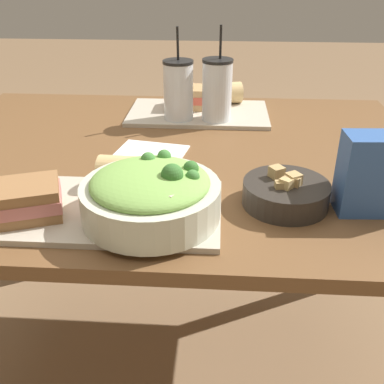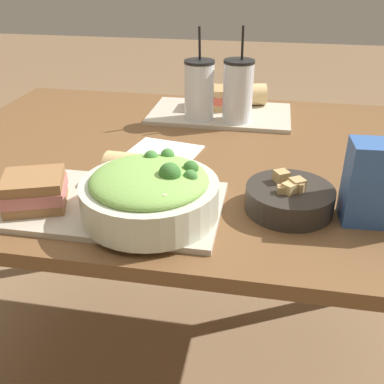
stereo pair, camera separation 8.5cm
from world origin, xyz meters
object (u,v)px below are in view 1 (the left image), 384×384
Objects in this scene: sandwich_near at (29,200)px; napkin_folded at (151,152)px; baguette_far at (224,93)px; drink_cup_red at (217,92)px; salad_bowl at (153,194)px; sandwich_far at (188,97)px; soup_bowl at (286,192)px; chip_bag at (380,174)px; baguette_near at (131,172)px; drink_cup_dark at (178,92)px.

napkin_folded is at bearing 42.32° from sandwich_near.
baguette_far is 0.17m from drink_cup_red.
drink_cup_red is at bearing 39.33° from sandwich_near.
sandwich_near is 0.54× the size of drink_cup_red.
sandwich_far is at bearing 88.81° from salad_bowl.
soup_bowl is 1.31× the size of baguette_far.
salad_bowl is 0.43m from chip_bag.
drink_cup_red is (0.11, 0.56, 0.03)m from salad_bowl.
sandwich_far reaches higher than napkin_folded.
baguette_near is at bearing 171.59° from chip_bag.
soup_bowl is 0.65× the size of drink_cup_red.
soup_bowl is at bearing -38.68° from napkin_folded.
drink_cup_dark reaches higher than baguette_near.
baguette_far is at bearing 43.87° from sandwich_near.
drink_cup_dark is at bearing -180.00° from drink_cup_red.
salad_bowl is 0.23m from sandwich_near.
chip_bag is at bearing -169.22° from baguette_far.
baguette_near is (-0.06, 0.11, -0.01)m from salad_bowl.
drink_cup_dark is 0.65m from chip_bag.
baguette_far is 0.71m from chip_bag.
soup_bowl is 1.09× the size of chip_bag.
drink_cup_dark is (-0.01, 0.56, 0.03)m from salad_bowl.
baguette_near is (0.17, 0.12, 0.00)m from sandwich_near.
baguette_near reaches higher than sandwich_far.
sandwich_near and sandwich_far have the same top height.
baguette_near is 0.45m from drink_cup_dark.
salad_bowl is 0.99× the size of drink_cup_dark.
drink_cup_red reaches higher than sandwich_far.
baguette_near is at bearing -111.06° from drink_cup_red.
sandwich_far is 0.81× the size of baguette_far.
soup_bowl reaches higher than napkin_folded.
drink_cup_red is 0.29m from napkin_folded.
sandwich_near is 0.55× the size of drink_cup_dark.
sandwich_near is 0.72m from sandwich_far.
sandwich_near is 0.61m from drink_cup_dark.
drink_cup_red reaches higher than drink_cup_dark.
napkin_folded is (-0.48, 0.26, -0.08)m from chip_bag.
drink_cup_red is at bearing -17.92° from baguette_near.
drink_cup_dark is (-0.26, 0.48, 0.06)m from soup_bowl.
chip_bag is 0.83× the size of napkin_folded.
baguette_far is 0.43m from napkin_folded.
drink_cup_red is 1.39× the size of napkin_folded.
sandwich_far is 0.12m from baguette_far.
chip_bag is (0.49, -0.05, 0.03)m from baguette_near.
chip_bag reaches higher than baguette_near.
salad_bowl is at bearing -89.29° from drink_cup_dark.
chip_bag reaches higher than sandwich_near.
drink_cup_dark is 0.98× the size of drink_cup_red.
soup_bowl is 1.61× the size of sandwich_far.
sandwich_far is at bearing 78.78° from napkin_folded.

